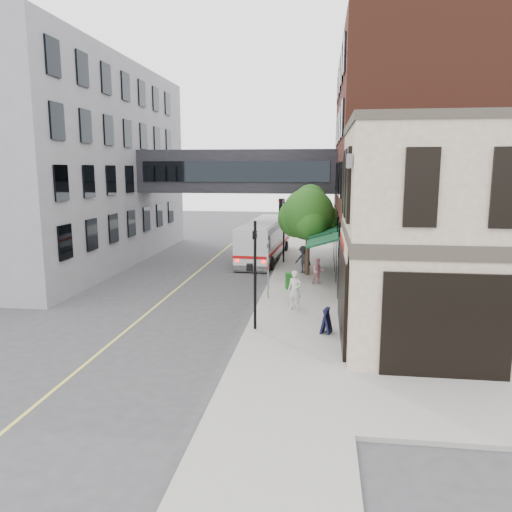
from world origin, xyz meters
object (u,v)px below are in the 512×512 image
(bus, at_px, (264,238))
(sandwich_board, at_px, (326,321))
(pedestrian_a, at_px, (295,290))
(newspaper_box, at_px, (290,281))
(pedestrian_b, at_px, (318,271))
(pedestrian_c, at_px, (303,259))

(bus, height_order, sandwich_board, bus)
(bus, xyz_separation_m, pedestrian_a, (3.03, -13.65, -0.51))
(pedestrian_a, relative_size, newspaper_box, 2.07)
(pedestrian_b, bearing_deg, bus, 102.05)
(pedestrian_a, height_order, newspaper_box, pedestrian_a)
(pedestrian_b, distance_m, sandwich_board, 8.73)
(bus, xyz_separation_m, pedestrian_c, (3.11, -5.32, -0.56))
(bus, distance_m, pedestrian_b, 9.18)
(bus, height_order, pedestrian_a, bus)
(pedestrian_c, height_order, sandwich_board, pedestrian_c)
(pedestrian_c, xyz_separation_m, newspaper_box, (-0.56, -4.32, -0.43))
(newspaper_box, bearing_deg, pedestrian_b, 27.34)
(pedestrian_b, bearing_deg, sandwich_board, -101.45)
(sandwich_board, bearing_deg, pedestrian_b, 108.08)
(pedestrian_b, xyz_separation_m, sandwich_board, (0.43, -8.72, -0.24))
(bus, xyz_separation_m, pedestrian_b, (4.06, -8.20, -0.69))
(pedestrian_a, bearing_deg, bus, 119.29)
(bus, relative_size, pedestrian_a, 5.77)
(bus, height_order, pedestrian_c, bus)
(bus, distance_m, pedestrian_c, 6.18)
(pedestrian_a, bearing_deg, newspaper_box, 113.68)
(bus, relative_size, newspaper_box, 11.98)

